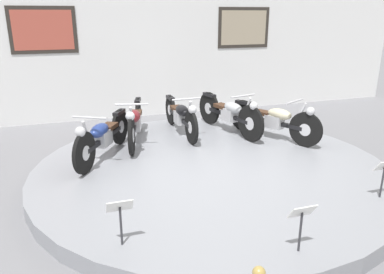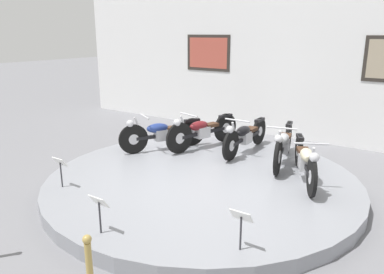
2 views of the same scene
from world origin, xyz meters
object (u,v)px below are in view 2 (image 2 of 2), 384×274
Objects in this scene: motorcycle_blue at (162,133)px; info_placard_front_right at (241,221)px; info_placard_front_left at (60,166)px; motorcycle_black at (245,135)px; info_placard_front_centre at (99,206)px; motorcycle_silver at (283,144)px; motorcycle_maroon at (202,130)px; motorcycle_cream at (305,160)px.

motorcycle_blue is 3.39× the size of info_placard_front_right.
info_placard_front_left is 3.26m from info_placard_front_right.
motorcycle_black is 3.82× the size of info_placard_front_centre.
motorcycle_black is 3.82× the size of info_placard_front_right.
motorcycle_blue is 4.06m from info_placard_front_right.
motorcycle_silver reaches higher than motorcycle_black.
motorcycle_blue reaches higher than info_placard_front_right.
motorcycle_black reaches higher than info_placard_front_centre.
motorcycle_maroon is 3.90m from info_placard_front_centre.
motorcycle_black is (1.55, 0.84, -0.01)m from motorcycle_blue.
motorcycle_black is at bearing 115.90° from info_placard_front_right.
motorcycle_maroon is 1.10× the size of motorcycle_cream.
motorcycle_blue is 0.88m from motorcycle_maroon.
motorcycle_maroon is at bearing 77.30° from info_placard_front_left.
info_placard_front_centre and info_placard_front_right have the same top height.
motorcycle_cream is 2.52m from info_placard_front_right.
motorcycle_silver reaches higher than motorcycle_cream.
motorcycle_blue reaches higher than info_placard_front_left.
motorcycle_maroon is at bearing 44.43° from motorcycle_blue.
motorcycle_blue is 3.11m from motorcycle_cream.
motorcycle_black is 1.10× the size of motorcycle_cream.
motorcycle_black is 0.95m from motorcycle_silver.
info_placard_front_left is at bearing -91.75° from motorcycle_blue.
info_placard_front_left and info_placard_front_centre have the same top height.
motorcycle_maroon is (0.63, 0.62, 0.02)m from motorcycle_blue.
info_placard_front_left is at bearing 158.15° from info_placard_front_centre.
motorcycle_maroon is at bearing -166.27° from motorcycle_black.
motorcycle_blue is at bearing -166.03° from motorcycle_silver.
info_placard_front_centre is at bearing -21.85° from info_placard_front_left.
motorcycle_blue is 2.52m from info_placard_front_left.
motorcycle_silver is 0.88m from motorcycle_cream.
motorcycle_silver is at bearing 50.80° from info_placard_front_left.
motorcycle_silver is 4.04m from info_placard_front_left.
info_placard_front_centre is (1.55, -3.17, -0.01)m from motorcycle_blue.
info_placard_front_left is at bearing -141.69° from motorcycle_cream.
motorcycle_black is at bearing 13.73° from motorcycle_maroon.
info_placard_front_centre is 1.76m from info_placard_front_right.
motorcycle_blue is 1.77m from motorcycle_black.
motorcycle_cream is at bearing 38.31° from info_placard_front_left.
motorcycle_black is 4.01m from info_placard_front_centre.
info_placard_front_left is at bearing -115.91° from motorcycle_black.
motorcycle_blue is 3.53m from info_placard_front_centre.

